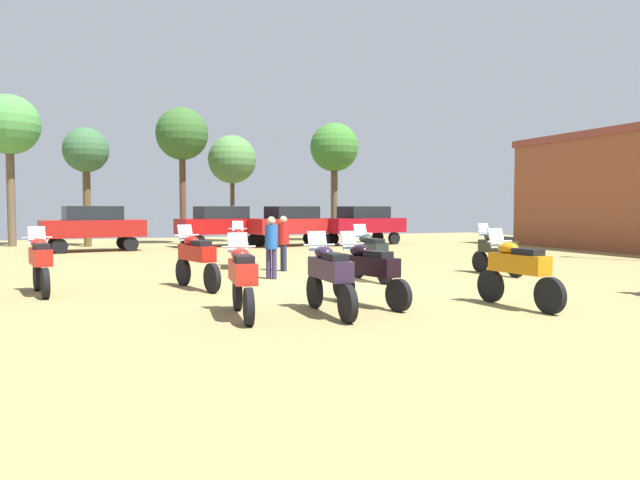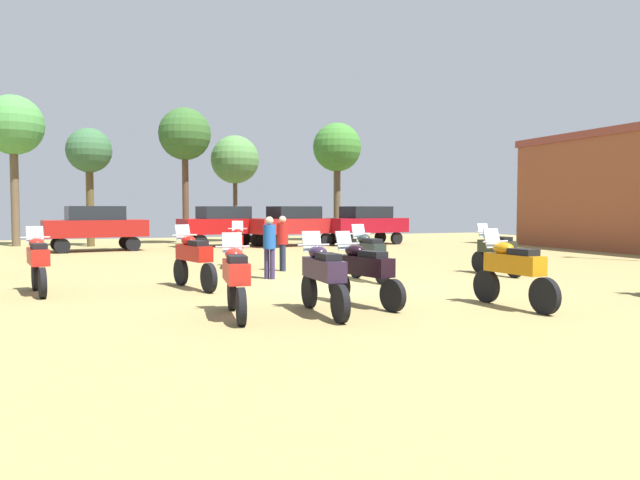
# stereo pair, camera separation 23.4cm
# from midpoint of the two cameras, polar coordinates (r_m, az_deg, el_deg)

# --- Properties ---
(ground_plane) EXTENTS (44.00, 52.00, 0.02)m
(ground_plane) POSITION_cam_midpoint_polar(r_m,az_deg,el_deg) (15.11, 1.84, -4.28)
(ground_plane) COLOR olive
(motorcycle_1) EXTENTS (0.63, 2.20, 1.46)m
(motorcycle_1) POSITION_cam_midpoint_polar(r_m,az_deg,el_deg) (10.67, -8.00, -3.43)
(motorcycle_1) COLOR black
(motorcycle_1) RESTS_ON ground
(motorcycle_2) EXTENTS (0.62, 2.11, 1.48)m
(motorcycle_2) POSITION_cam_midpoint_polar(r_m,az_deg,el_deg) (15.89, 4.35, -1.27)
(motorcycle_2) COLOR black
(motorcycle_2) RESTS_ON ground
(motorcycle_3) EXTENTS (0.80, 2.25, 1.51)m
(motorcycle_3) POSITION_cam_midpoint_polar(r_m,az_deg,el_deg) (14.56, -12.08, -1.64)
(motorcycle_3) COLOR black
(motorcycle_3) RESTS_ON ground
(motorcycle_4) EXTENTS (0.80, 2.21, 1.45)m
(motorcycle_4) POSITION_cam_midpoint_polar(r_m,az_deg,el_deg) (11.83, 4.06, -2.81)
(motorcycle_4) COLOR black
(motorcycle_4) RESTS_ON ground
(motorcycle_6) EXTENTS (0.76, 2.25, 1.50)m
(motorcycle_6) POSITION_cam_midpoint_polar(r_m,az_deg,el_deg) (19.38, -8.11, -0.48)
(motorcycle_6) COLOR black
(motorcycle_6) RESTS_ON ground
(motorcycle_7) EXTENTS (0.62, 2.17, 1.46)m
(motorcycle_7) POSITION_cam_midpoint_polar(r_m,az_deg,el_deg) (18.02, 16.02, -0.89)
(motorcycle_7) COLOR black
(motorcycle_7) RESTS_ON ground
(motorcycle_8) EXTENTS (0.62, 2.28, 1.48)m
(motorcycle_8) POSITION_cam_midpoint_polar(r_m,az_deg,el_deg) (10.82, 0.27, -3.26)
(motorcycle_8) COLOR black
(motorcycle_8) RESTS_ON ground
(motorcycle_9) EXTENTS (0.62, 2.22, 1.51)m
(motorcycle_9) POSITION_cam_midpoint_polar(r_m,az_deg,el_deg) (12.15, 17.68, -2.66)
(motorcycle_9) COLOR black
(motorcycle_9) RESTS_ON ground
(motorcycle_11) EXTENTS (0.68, 2.13, 1.50)m
(motorcycle_11) POSITION_cam_midpoint_polar(r_m,az_deg,el_deg) (14.74, -25.35, -1.86)
(motorcycle_11) COLOR black
(motorcycle_11) RESTS_ON ground
(car_1) EXTENTS (4.53, 2.45, 2.00)m
(car_1) POSITION_cam_midpoint_polar(r_m,az_deg,el_deg) (28.43, -20.91, 1.34)
(car_1) COLOR black
(car_1) RESTS_ON ground
(car_2) EXTENTS (4.58, 2.65, 2.00)m
(car_2) POSITION_cam_midpoint_polar(r_m,az_deg,el_deg) (30.38, -2.89, 1.63)
(car_2) COLOR black
(car_2) RESTS_ON ground
(car_3) EXTENTS (4.56, 2.56, 2.00)m
(car_3) POSITION_cam_midpoint_polar(r_m,az_deg,el_deg) (30.38, -9.53, 1.59)
(car_3) COLOR black
(car_3) RESTS_ON ground
(car_4) EXTENTS (4.55, 2.53, 2.00)m
(car_4) POSITION_cam_midpoint_polar(r_m,az_deg,el_deg) (31.65, 3.94, 1.69)
(car_4) COLOR black
(car_4) RESTS_ON ground
(person_1) EXTENTS (0.34, 0.34, 1.68)m
(person_1) POSITION_cam_midpoint_polar(r_m,az_deg,el_deg) (18.32, -3.84, 0.09)
(person_1) COLOR #21283F
(person_1) RESTS_ON ground
(person_2) EXTENTS (0.48, 0.48, 1.69)m
(person_2) POSITION_cam_midpoint_polar(r_m,az_deg,el_deg) (16.27, -5.04, -0.26)
(person_2) COLOR #32274F
(person_2) RESTS_ON ground
(tree_1) EXTENTS (2.20, 2.20, 5.88)m
(tree_1) POSITION_cam_midpoint_polar(r_m,az_deg,el_deg) (32.19, -21.46, 7.69)
(tree_1) COLOR brown
(tree_1) RESTS_ON ground
(tree_2) EXTENTS (2.74, 2.74, 7.19)m
(tree_2) POSITION_cam_midpoint_polar(r_m,az_deg,el_deg) (32.96, -13.12, 9.61)
(tree_2) COLOR brown
(tree_2) RESTS_ON ground
(tree_3) EXTENTS (2.95, 2.95, 7.52)m
(tree_3) POSITION_cam_midpoint_polar(r_m,az_deg,el_deg) (34.00, -27.51, 9.50)
(tree_3) COLOR brown
(tree_3) RESTS_ON ground
(tree_6) EXTENTS (2.70, 2.70, 5.99)m
(tree_6) POSITION_cam_midpoint_polar(r_m,az_deg,el_deg) (34.49, -8.51, 7.50)
(tree_6) COLOR brown
(tree_6) RESTS_ON ground
(tree_7) EXTENTS (2.80, 2.80, 6.83)m
(tree_7) POSITION_cam_midpoint_polar(r_m,az_deg,el_deg) (35.23, 1.17, 8.61)
(tree_7) COLOR brown
(tree_7) RESTS_ON ground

